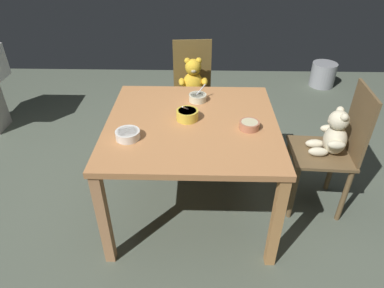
{
  "coord_description": "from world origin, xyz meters",
  "views": [
    {
      "loc": [
        0.05,
        -1.83,
        1.8
      ],
      "look_at": [
        0.0,
        0.05,
        0.52
      ],
      "focal_mm": 31.83,
      "sensor_mm": 36.0,
      "label": 1
    }
  ],
  "objects_px": {
    "porridge_bowl_yellow_center": "(187,115)",
    "porridge_bowl_terracotta_near_right": "(249,125)",
    "teddy_chair_near_right": "(332,143)",
    "dining_table": "(192,134)",
    "porridge_bowl_white_near_left": "(128,135)",
    "porridge_bowl_cream_far_center": "(198,97)",
    "teddy_chair_far_center": "(193,86)",
    "metal_pail": "(323,75)"
  },
  "relations": [
    {
      "from": "teddy_chair_near_right",
      "to": "porridge_bowl_cream_far_center",
      "type": "height_order",
      "value": "teddy_chair_near_right"
    },
    {
      "from": "porridge_bowl_white_near_left",
      "to": "porridge_bowl_terracotta_near_right",
      "type": "distance_m",
      "value": 0.72
    },
    {
      "from": "teddy_chair_near_right",
      "to": "metal_pail",
      "type": "height_order",
      "value": "teddy_chair_near_right"
    },
    {
      "from": "teddy_chair_far_center",
      "to": "metal_pail",
      "type": "xyz_separation_m",
      "value": [
        1.57,
        1.24,
        -0.4
      ]
    },
    {
      "from": "teddy_chair_far_center",
      "to": "porridge_bowl_white_near_left",
      "type": "relative_size",
      "value": 6.41
    },
    {
      "from": "teddy_chair_near_right",
      "to": "porridge_bowl_terracotta_near_right",
      "type": "distance_m",
      "value": 0.63
    },
    {
      "from": "porridge_bowl_white_near_left",
      "to": "porridge_bowl_cream_far_center",
      "type": "bearing_deg",
      "value": 50.54
    },
    {
      "from": "dining_table",
      "to": "porridge_bowl_yellow_center",
      "type": "bearing_deg",
      "value": 131.98
    },
    {
      "from": "porridge_bowl_cream_far_center",
      "to": "metal_pail",
      "type": "xyz_separation_m",
      "value": [
        1.53,
        1.86,
        -0.6
      ]
    },
    {
      "from": "porridge_bowl_yellow_center",
      "to": "metal_pail",
      "type": "bearing_deg",
      "value": 53.09
    },
    {
      "from": "porridge_bowl_yellow_center",
      "to": "porridge_bowl_cream_far_center",
      "type": "relative_size",
      "value": 1.2
    },
    {
      "from": "teddy_chair_far_center",
      "to": "porridge_bowl_yellow_center",
      "type": "height_order",
      "value": "teddy_chair_far_center"
    },
    {
      "from": "teddy_chair_far_center",
      "to": "metal_pail",
      "type": "height_order",
      "value": "teddy_chair_far_center"
    },
    {
      "from": "porridge_bowl_yellow_center",
      "to": "porridge_bowl_terracotta_near_right",
      "type": "bearing_deg",
      "value": -14.91
    },
    {
      "from": "porridge_bowl_terracotta_near_right",
      "to": "porridge_bowl_cream_far_center",
      "type": "bearing_deg",
      "value": 131.42
    },
    {
      "from": "teddy_chair_far_center",
      "to": "porridge_bowl_cream_far_center",
      "type": "height_order",
      "value": "teddy_chair_far_center"
    },
    {
      "from": "porridge_bowl_yellow_center",
      "to": "dining_table",
      "type": "bearing_deg",
      "value": -48.02
    },
    {
      "from": "dining_table",
      "to": "metal_pail",
      "type": "distance_m",
      "value": 2.7
    },
    {
      "from": "porridge_bowl_yellow_center",
      "to": "porridge_bowl_terracotta_near_right",
      "type": "relative_size",
      "value": 1.19
    },
    {
      "from": "dining_table",
      "to": "porridge_bowl_white_near_left",
      "type": "xyz_separation_m",
      "value": [
        -0.36,
        -0.19,
        0.11
      ]
    },
    {
      "from": "porridge_bowl_white_near_left",
      "to": "dining_table",
      "type": "bearing_deg",
      "value": 28.05
    },
    {
      "from": "porridge_bowl_yellow_center",
      "to": "porridge_bowl_terracotta_near_right",
      "type": "xyz_separation_m",
      "value": [
        0.38,
        -0.1,
        -0.01
      ]
    },
    {
      "from": "teddy_chair_far_center",
      "to": "metal_pail",
      "type": "distance_m",
      "value": 2.04
    },
    {
      "from": "dining_table",
      "to": "porridge_bowl_cream_far_center",
      "type": "xyz_separation_m",
      "value": [
        0.03,
        0.29,
        0.11
      ]
    },
    {
      "from": "porridge_bowl_terracotta_near_right",
      "to": "metal_pail",
      "type": "relative_size",
      "value": 0.41
    },
    {
      "from": "dining_table",
      "to": "teddy_chair_near_right",
      "type": "relative_size",
      "value": 1.16
    },
    {
      "from": "dining_table",
      "to": "porridge_bowl_terracotta_near_right",
      "type": "height_order",
      "value": "porridge_bowl_terracotta_near_right"
    },
    {
      "from": "teddy_chair_near_right",
      "to": "metal_pail",
      "type": "bearing_deg",
      "value": -103.64
    },
    {
      "from": "dining_table",
      "to": "teddy_chair_far_center",
      "type": "height_order",
      "value": "teddy_chair_far_center"
    },
    {
      "from": "teddy_chair_far_center",
      "to": "dining_table",
      "type": "bearing_deg",
      "value": -3.99
    },
    {
      "from": "teddy_chair_far_center",
      "to": "porridge_bowl_yellow_center",
      "type": "bearing_deg",
      "value": -5.86
    },
    {
      "from": "teddy_chair_far_center",
      "to": "porridge_bowl_white_near_left",
      "type": "distance_m",
      "value": 1.18
    },
    {
      "from": "porridge_bowl_cream_far_center",
      "to": "porridge_bowl_white_near_left",
      "type": "bearing_deg",
      "value": -129.46
    },
    {
      "from": "teddy_chair_near_right",
      "to": "porridge_bowl_terracotta_near_right",
      "type": "relative_size",
      "value": 7.57
    },
    {
      "from": "porridge_bowl_cream_far_center",
      "to": "teddy_chair_near_right",
      "type": "bearing_deg",
      "value": -14.25
    },
    {
      "from": "teddy_chair_near_right",
      "to": "porridge_bowl_terracotta_near_right",
      "type": "bearing_deg",
      "value": 15.6
    },
    {
      "from": "teddy_chair_near_right",
      "to": "porridge_bowl_white_near_left",
      "type": "relative_size",
      "value": 6.53
    },
    {
      "from": "dining_table",
      "to": "porridge_bowl_white_near_left",
      "type": "bearing_deg",
      "value": -151.95
    },
    {
      "from": "dining_table",
      "to": "teddy_chair_far_center",
      "type": "relative_size",
      "value": 1.18
    },
    {
      "from": "teddy_chair_near_right",
      "to": "porridge_bowl_terracotta_near_right",
      "type": "xyz_separation_m",
      "value": [
        -0.58,
        -0.13,
        0.21
      ]
    },
    {
      "from": "dining_table",
      "to": "porridge_bowl_cream_far_center",
      "type": "relative_size",
      "value": 8.81
    },
    {
      "from": "dining_table",
      "to": "teddy_chair_near_right",
      "type": "distance_m",
      "value": 0.94
    }
  ]
}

